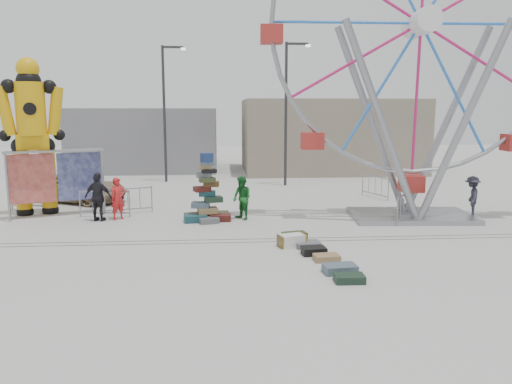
{
  "coord_description": "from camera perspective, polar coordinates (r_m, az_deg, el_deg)",
  "views": [
    {
      "loc": [
        -0.75,
        -15.24,
        4.29
      ],
      "look_at": [
        0.46,
        1.34,
        1.55
      ],
      "focal_mm": 35.0,
      "sensor_mm": 36.0,
      "label": 1
    }
  ],
  "objects": [
    {
      "name": "lamp_post_left",
      "position": [
        30.4,
        -10.28,
        9.57
      ],
      "size": [
        1.41,
        0.25,
        8.0
      ],
      "color": "#2D2D30",
      "rests_on": "ground"
    },
    {
      "name": "barricade_wheel_back",
      "position": [
        25.33,
        13.45,
        0.61
      ],
      "size": [
        0.8,
        1.91,
        1.1
      ],
      "primitive_type": null,
      "rotation": [
        0.0,
        0.0,
        -1.21
      ],
      "color": "gray",
      "rests_on": "ground"
    },
    {
      "name": "row_case_1",
      "position": [
        15.95,
        5.97,
        -5.97
      ],
      "size": [
        0.81,
        0.64,
        0.17
      ],
      "primitive_type": "cube",
      "rotation": [
        0.0,
        0.0,
        0.07
      ],
      "color": "slate",
      "rests_on": "ground"
    },
    {
      "name": "track_line_near",
      "position": [
        16.42,
        -1.43,
        -5.77
      ],
      "size": [
        40.0,
        0.04,
        0.01
      ],
      "primitive_type": "cube",
      "color": "#47443F",
      "rests_on": "ground"
    },
    {
      "name": "lamp_post_right",
      "position": [
        28.5,
        3.63,
        9.73
      ],
      "size": [
        1.41,
        0.25,
        8.0
      ],
      "color": "#2D2D30",
      "rests_on": "ground"
    },
    {
      "name": "ferris_wheel",
      "position": [
        20.68,
        18.19,
        15.2
      ],
      "size": [
        11.46,
        3.13,
        13.32
      ],
      "rotation": [
        0.0,
        0.0,
        -0.07
      ],
      "color": "gray",
      "rests_on": "ground"
    },
    {
      "name": "building_left",
      "position": [
        37.66,
        -12.25,
        5.96
      ],
      "size": [
        10.0,
        8.0,
        4.4
      ],
      "primitive_type": "cube",
      "color": "gray",
      "rests_on": "ground"
    },
    {
      "name": "parked_suv",
      "position": [
        25.06,
        -19.71,
        0.49
      ],
      "size": [
        5.26,
        4.03,
        1.33
      ],
      "primitive_type": "imported",
      "rotation": [
        0.0,
        0.0,
        1.13
      ],
      "color": "#988062",
      "rests_on": "ground"
    },
    {
      "name": "crash_test_dummy",
      "position": [
        22.35,
        -24.22,
        6.42
      ],
      "size": [
        2.6,
        1.21,
        6.57
      ],
      "rotation": [
        0.0,
        0.0,
        0.3
      ],
      "color": "black",
      "rests_on": "ground"
    },
    {
      "name": "track_line_far",
      "position": [
        16.81,
        -1.49,
        -5.41
      ],
      "size": [
        40.0,
        0.04,
        0.01
      ],
      "primitive_type": "cube",
      "color": "#47443F",
      "rests_on": "ground"
    },
    {
      "name": "suitcase_tower",
      "position": [
        19.61,
        -5.61,
        -1.1
      ],
      "size": [
        1.88,
        1.65,
        2.66
      ],
      "rotation": [
        0.0,
        0.0,
        0.11
      ],
      "color": "#1C4A54",
      "rests_on": "ground"
    },
    {
      "name": "barricade_wheel_front",
      "position": [
        20.22,
        16.5,
        -1.69
      ],
      "size": [
        1.17,
        1.73,
        1.1
      ],
      "primitive_type": null,
      "rotation": [
        0.0,
        0.0,
        1.0
      ],
      "color": "gray",
      "rests_on": "ground"
    },
    {
      "name": "row_case_3",
      "position": [
        14.61,
        8.07,
        -7.44
      ],
      "size": [
        0.76,
        0.55,
        0.18
      ],
      "primitive_type": "cube",
      "rotation": [
        0.0,
        0.0,
        0.09
      ],
      "color": "#9B7C4E",
      "rests_on": "ground"
    },
    {
      "name": "pedestrian_grey",
      "position": [
        21.95,
        23.45,
        -0.48
      ],
      "size": [
        0.99,
        1.23,
        1.67
      ],
      "primitive_type": "imported",
      "rotation": [
        0.0,
        0.0,
        -1.98
      ],
      "color": "#252631",
      "rests_on": "ground"
    },
    {
      "name": "banner_scaffold",
      "position": [
        21.59,
        -21.93,
        2.68
      ],
      "size": [
        3.71,
        1.92,
        2.7
      ],
      "rotation": [
        0.0,
        0.0,
        0.37
      ],
      "color": "gray",
      "rests_on": "ground"
    },
    {
      "name": "building_right",
      "position": [
        36.12,
        8.27,
        6.42
      ],
      "size": [
        12.0,
        8.0,
        5.0
      ],
      "primitive_type": "cube",
      "color": "gray",
      "rests_on": "ground"
    },
    {
      "name": "barricade_dummy_b",
      "position": [
        21.02,
        -16.91,
        -1.3
      ],
      "size": [
        2.0,
        0.24,
        1.1
      ],
      "primitive_type": null,
      "rotation": [
        0.0,
        0.0,
        -0.07
      ],
      "color": "gray",
      "rests_on": "ground"
    },
    {
      "name": "row_case_5",
      "position": [
        12.96,
        10.63,
        -9.67
      ],
      "size": [
        0.76,
        0.52,
        0.2
      ],
      "primitive_type": "cube",
      "rotation": [
        0.0,
        0.0,
        -0.03
      ],
      "color": "#1C3223",
      "rests_on": "ground"
    },
    {
      "name": "ground",
      "position": [
        15.84,
        -1.32,
        -6.35
      ],
      "size": [
        90.0,
        90.0,
        0.0
      ],
      "primitive_type": "plane",
      "color": "#9E9E99",
      "rests_on": "ground"
    },
    {
      "name": "pedestrian_green",
      "position": [
        19.64,
        -1.61,
        -0.7
      ],
      "size": [
        1.01,
        1.06,
        1.72
      ],
      "primitive_type": "imported",
      "rotation": [
        0.0,
        0.0,
        -0.97
      ],
      "color": "#186123",
      "rests_on": "ground"
    },
    {
      "name": "barricade_dummy_a",
      "position": [
        23.64,
        -24.08,
        -0.57
      ],
      "size": [
        1.99,
        0.4,
        1.1
      ],
      "primitive_type": null,
      "rotation": [
        0.0,
        0.0,
        -0.15
      ],
      "color": "gray",
      "rests_on": "ground"
    },
    {
      "name": "pedestrian_red",
      "position": [
        20.41,
        -15.5,
        -0.73
      ],
      "size": [
        0.73,
        0.69,
        1.67
      ],
      "primitive_type": "imported",
      "rotation": [
        0.0,
        0.0,
        0.67
      ],
      "color": "red",
      "rests_on": "ground"
    },
    {
      "name": "row_case_4",
      "position": [
        13.6,
        9.57,
        -8.64
      ],
      "size": [
        0.92,
        0.63,
        0.23
      ],
      "primitive_type": "cube",
      "rotation": [
        0.0,
        0.0,
        0.1
      ],
      "color": "slate",
      "rests_on": "ground"
    },
    {
      "name": "steamer_trunk",
      "position": [
        15.93,
        4.09,
        -5.56
      ],
      "size": [
        0.93,
        0.7,
        0.39
      ],
      "primitive_type": "cube",
      "rotation": [
        0.0,
        0.0,
        0.3
      ],
      "color": "silver",
      "rests_on": "ground"
    },
    {
      "name": "row_case_2",
      "position": [
        15.13,
        6.63,
        -6.7
      ],
      "size": [
        0.75,
        0.55,
        0.24
      ],
      "primitive_type": "cube",
      "rotation": [
        0.0,
        0.0,
        0.09
      ],
      "color": "black",
      "rests_on": "ground"
    },
    {
      "name": "pedestrian_black",
      "position": [
        20.29,
        -17.57,
        -0.57
      ],
      "size": [
        1.19,
        0.73,
        1.89
      ],
      "primitive_type": "imported",
      "rotation": [
        0.0,
        0.0,
        2.88
      ],
      "color": "black",
      "rests_on": "ground"
    },
    {
      "name": "barricade_dummy_c",
      "position": [
        21.51,
        -14.44,
        -0.95
      ],
      "size": [
        1.93,
        0.73,
        1.1
      ],
      "primitive_type": null,
      "rotation": [
        0.0,
        0.0,
        0.32
      ],
      "color": "gray",
      "rests_on": "ground"
    },
    {
      "name": "row_case_0",
      "position": [
        16.9,
        4.42,
        -4.98
      ],
      "size": [
        0.88,
        0.64,
        0.22
      ],
      "primitive_type": "cube",
      "rotation": [
        0.0,
        0.0,
        0.24
      ],
      "color": "#3B4321",
      "rests_on": "ground"
    }
  ]
}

